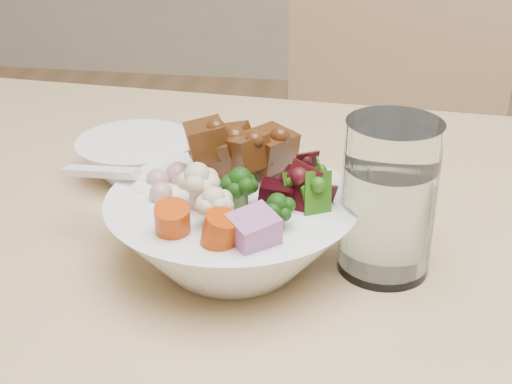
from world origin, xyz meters
TOP-DOWN VIEW (x-y plane):
  - dining_table at (-0.18, 0.12)m, footprint 1.66×1.01m
  - chair_far at (-0.29, 0.78)m, footprint 0.52×0.52m
  - food_bowl at (-0.41, 0.16)m, footprint 0.22×0.22m
  - soup_spoon at (-0.50, 0.17)m, footprint 0.12×0.06m
  - water_glass at (-0.28, 0.17)m, footprint 0.08×0.08m
  - side_bowl at (-0.55, 0.31)m, footprint 0.13×0.13m

SIDE VIEW (x-z plane):
  - chair_far at x=-0.29m, z-range 0.05..0.94m
  - dining_table at x=-0.18m, z-range 0.30..1.05m
  - side_bowl at x=-0.55m, z-range 0.75..0.79m
  - food_bowl at x=-0.41m, z-range 0.73..0.85m
  - water_glass at x=-0.28m, z-range 0.74..0.88m
  - soup_spoon at x=-0.50m, z-range 0.80..0.82m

